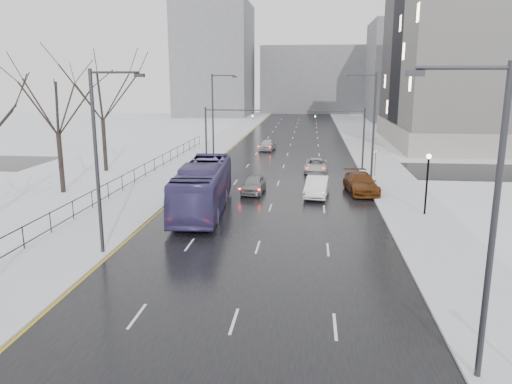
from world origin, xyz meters
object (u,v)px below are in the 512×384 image
(bus, at_px, (203,187))
(sedan_center_near, at_px, (254,184))
(sedan_right_cross, at_px, (316,165))
(streetlight_r_mid, at_px, (371,123))
(tree_park_d, at_px, (64,193))
(sedan_right_far, at_px, (361,183))
(streetlight_r_near, at_px, (487,212))
(tree_park_e, at_px, (106,172))
(lamppost_r_mid, at_px, (427,175))
(sedan_right_near, at_px, (317,186))
(sedan_center_far, at_px, (268,145))
(mast_signal_left, at_px, (216,130))
(streetlight_l_near, at_px, (100,154))
(no_uturn_sign, at_px, (376,154))
(streetlight_l_far, at_px, (215,113))
(mast_signal_right, at_px, (354,131))

(bus, relative_size, sedan_center_near, 2.96)
(bus, distance_m, sedan_right_cross, 18.41)
(streetlight_r_mid, height_order, sedan_right_cross, streetlight_r_mid)
(streetlight_r_mid, bearing_deg, sedan_right_cross, 127.82)
(tree_park_d, distance_m, sedan_right_far, 25.17)
(streetlight_r_near, xyz_separation_m, sedan_center_near, (-9.97, 25.83, -4.85))
(sedan_center_near, bearing_deg, bus, -112.16)
(tree_park_e, relative_size, lamppost_r_mid, 3.15)
(streetlight_r_mid, relative_size, sedan_right_near, 2.01)
(streetlight_r_near, bearing_deg, sedan_center_far, 102.10)
(sedan_center_near, xyz_separation_m, sedan_right_far, (9.00, 1.00, 0.10))
(mast_signal_left, bearing_deg, tree_park_d, -126.80)
(streetlight_r_near, bearing_deg, mast_signal_left, 112.18)
(streetlight_r_near, relative_size, lamppost_r_mid, 2.34)
(tree_park_d, height_order, sedan_center_near, tree_park_d)
(streetlight_l_near, bearing_deg, sedan_center_near, 68.10)
(lamppost_r_mid, height_order, no_uturn_sign, lamppost_r_mid)
(streetlight_r_near, bearing_deg, streetlight_r_mid, 90.00)
(mast_signal_left, relative_size, sedan_right_cross, 1.30)
(streetlight_r_near, relative_size, streetlight_l_near, 1.00)
(sedan_center_far, bearing_deg, streetlight_l_near, -90.24)
(streetlight_l_far, xyz_separation_m, sedan_center_near, (6.36, -16.17, -4.85))
(no_uturn_sign, relative_size, sedan_center_far, 0.62)
(streetlight_r_mid, xyz_separation_m, mast_signal_right, (-0.84, 8.00, -1.51))
(tree_park_e, height_order, mast_signal_right, tree_park_e)
(tree_park_e, relative_size, mast_signal_right, 2.08)
(sedan_right_near, relative_size, sedan_right_cross, 1.00)
(streetlight_l_near, relative_size, bus, 0.79)
(bus, bearing_deg, lamppost_r_mid, -2.54)
(streetlight_l_far, height_order, mast_signal_right, streetlight_l_far)
(bus, height_order, sedan_center_far, bus)
(mast_signal_left, height_order, bus, mast_signal_left)
(mast_signal_right, distance_m, sedan_right_cross, 5.47)
(mast_signal_right, bearing_deg, sedan_right_far, -90.65)
(tree_park_e, height_order, streetlight_r_near, streetlight_r_near)
(streetlight_r_near, height_order, mast_signal_left, streetlight_r_near)
(lamppost_r_mid, relative_size, sedan_center_near, 1.00)
(streetlight_l_near, bearing_deg, streetlight_r_mid, 50.76)
(streetlight_r_near, relative_size, streetlight_l_far, 1.00)
(no_uturn_sign, xyz_separation_m, sedan_right_far, (-2.00, -7.17, -1.43))
(streetlight_l_far, bearing_deg, bus, -81.45)
(streetlight_l_far, relative_size, mast_signal_right, 1.54)
(tree_park_e, relative_size, sedan_right_near, 2.71)
(sedan_right_cross, xyz_separation_m, sedan_right_far, (3.70, -9.18, 0.13))
(bus, height_order, sedan_center_near, bus)
(tree_park_e, bearing_deg, streetlight_r_mid, -8.63)
(mast_signal_right, xyz_separation_m, sedan_right_cross, (-3.83, -1.99, -3.37))
(streetlight_l_far, bearing_deg, mast_signal_right, -14.48)
(bus, bearing_deg, no_uturn_sign, 41.84)
(streetlight_r_mid, bearing_deg, sedan_center_far, 117.24)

